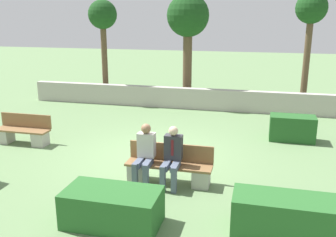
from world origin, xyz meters
name	(u,v)px	position (x,y,z in m)	size (l,w,h in m)	color
ground_plane	(155,156)	(0.00, 0.00, 0.00)	(60.00, 60.00, 0.00)	#607F51
perimeter_wall	(192,99)	(0.00, 5.32, 0.41)	(13.53, 0.30, 0.82)	#ADA89E
bench_front	(169,168)	(0.74, -1.48, 0.32)	(1.91, 0.48, 0.84)	brown
bench_left_side	(23,133)	(-3.96, 0.02, 0.31)	(1.60, 0.48, 0.84)	brown
person_seated_man	(172,154)	(0.84, -1.62, 0.72)	(0.38, 0.64, 1.31)	#515B70
person_seated_woman	(145,151)	(0.23, -1.62, 0.73)	(0.38, 0.64, 1.32)	#515B70
hedge_block_near_left	(293,216)	(3.26, -2.96, 0.33)	(2.04, 0.76, 0.65)	#286028
hedge_block_near_right	(292,128)	(3.58, 2.19, 0.37)	(1.29, 0.66, 0.75)	#235623
hedge_block_mid_left	(112,208)	(0.19, -3.42, 0.32)	(1.69, 0.88, 0.65)	#286028
tree_leftmost	(103,20)	(-3.92, 5.96, 3.41)	(1.19, 1.19, 4.22)	brown
tree_center_left	(188,20)	(-0.38, 6.21, 3.42)	(1.69, 1.69, 4.42)	brown
tree_center_right	(311,14)	(4.27, 6.60, 3.61)	(1.19, 1.19, 4.45)	brown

